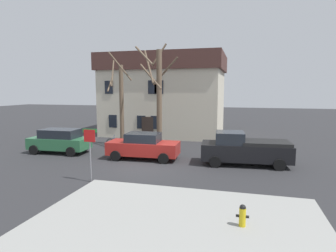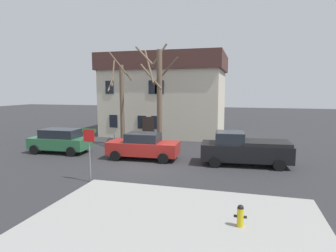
% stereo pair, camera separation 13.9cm
% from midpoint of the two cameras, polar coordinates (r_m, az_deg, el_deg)
% --- Properties ---
extents(ground_plane, '(120.00, 120.00, 0.00)m').
position_cam_midpoint_polar(ground_plane, '(17.31, -5.50, -8.08)').
color(ground_plane, '#2D2D30').
extents(sidewalk_slab, '(10.00, 6.98, 0.12)m').
position_cam_midpoint_polar(sidewalk_slab, '(10.14, 1.24, -19.18)').
color(sidewalk_slab, '#999993').
rests_on(sidewalk_slab, ground_plane).
extents(building_main, '(12.02, 8.23, 8.04)m').
position_cam_midpoint_polar(building_main, '(29.61, -0.78, 6.34)').
color(building_main, beige).
rests_on(building_main, ground_plane).
extents(tree_bare_near, '(2.32, 1.88, 7.49)m').
position_cam_midpoint_polar(tree_bare_near, '(23.63, -9.60, 4.79)').
color(tree_bare_near, brown).
rests_on(tree_bare_near, ground_plane).
extents(tree_bare_mid, '(3.22, 3.23, 8.13)m').
position_cam_midpoint_polar(tree_bare_mid, '(22.01, -2.16, 6.47)').
color(tree_bare_mid, brown).
rests_on(tree_bare_mid, ground_plane).
extents(car_green_wagon, '(4.34, 2.21, 1.75)m').
position_cam_midpoint_polar(car_green_wagon, '(22.16, -21.03, -2.73)').
color(car_green_wagon, '#2D6B42').
rests_on(car_green_wagon, ground_plane).
extents(car_red_sedan, '(4.74, 2.22, 1.74)m').
position_cam_midpoint_polar(car_red_sedan, '(18.95, -5.17, -4.02)').
color(car_red_sedan, '#AD231E').
rests_on(car_red_sedan, ground_plane).
extents(pickup_truck_black, '(5.44, 2.52, 2.02)m').
position_cam_midpoint_polar(pickup_truck_black, '(18.02, 14.88, -4.49)').
color(pickup_truck_black, black).
rests_on(pickup_truck_black, ground_plane).
extents(fire_hydrant, '(0.42, 0.22, 0.74)m').
position_cam_midpoint_polar(fire_hydrant, '(10.04, 14.29, -16.89)').
color(fire_hydrant, gold).
rests_on(fire_hydrant, sidewalk_slab).
extents(street_sign_pole, '(0.76, 0.07, 2.68)m').
position_cam_midpoint_polar(street_sign_pole, '(14.55, -15.63, -3.67)').
color(street_sign_pole, slate).
rests_on(street_sign_pole, ground_plane).
extents(bicycle_leaning, '(1.75, 0.15, 1.03)m').
position_cam_midpoint_polar(bicycle_leaning, '(22.99, -10.45, -3.38)').
color(bicycle_leaning, black).
rests_on(bicycle_leaning, ground_plane).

